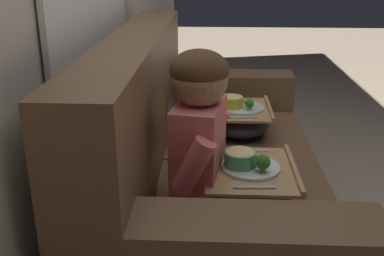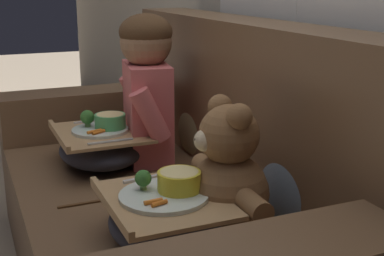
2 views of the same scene
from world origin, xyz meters
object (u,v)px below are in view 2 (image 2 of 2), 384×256
at_px(child_figure, 147,81).
at_px(lap_tray_teddy, 164,217).
at_px(throw_pillow_behind_child, 197,117).
at_px(lap_tray_child, 101,146).
at_px(throw_pillow_behind_teddy, 292,172).
at_px(teddy_bear, 226,177).
at_px(couch, 184,205).

distance_m(child_figure, lap_tray_teddy, 0.78).
height_order(throw_pillow_behind_child, lap_tray_child, throw_pillow_behind_child).
bearing_deg(lap_tray_child, child_figure, 89.97).
bearing_deg(child_figure, lap_tray_child, -90.03).
height_order(throw_pillow_behind_child, child_figure, child_figure).
xyz_separation_m(throw_pillow_behind_child, throw_pillow_behind_teddy, (0.72, 0.00, 0.00)).
bearing_deg(teddy_bear, child_figure, 179.64).
bearing_deg(lap_tray_child, couch, 29.75).
bearing_deg(throw_pillow_behind_teddy, lap_tray_teddy, -90.11).
xyz_separation_m(child_figure, lap_tray_teddy, (0.72, -0.19, -0.24)).
height_order(couch, teddy_bear, couch).
height_order(child_figure, lap_tray_teddy, child_figure).
bearing_deg(lap_tray_teddy, throw_pillow_behind_child, 150.05).
bearing_deg(throw_pillow_behind_teddy, teddy_bear, -90.05).
distance_m(throw_pillow_behind_teddy, lap_tray_teddy, 0.42).
relative_size(teddy_bear, lap_tray_child, 1.06).
bearing_deg(throw_pillow_behind_child, throw_pillow_behind_teddy, 0.00).
xyz_separation_m(teddy_bear, lap_tray_child, (-0.72, -0.19, -0.09)).
relative_size(couch, teddy_bear, 4.38).
distance_m(couch, throw_pillow_behind_child, 0.47).
xyz_separation_m(couch, lap_tray_teddy, (0.36, -0.20, 0.14)).
relative_size(throw_pillow_behind_child, lap_tray_teddy, 0.86).
xyz_separation_m(throw_pillow_behind_child, lap_tray_teddy, (0.72, -0.41, -0.07)).
bearing_deg(teddy_bear, throw_pillow_behind_teddy, 89.95).
bearing_deg(couch, lap_tray_child, -150.25).
bearing_deg(couch, child_figure, -178.34).
xyz_separation_m(throw_pillow_behind_teddy, child_figure, (-0.72, -0.22, 0.17)).
bearing_deg(throw_pillow_behind_child, couch, -30.15).
xyz_separation_m(couch, throw_pillow_behind_teddy, (0.36, 0.21, 0.22)).
bearing_deg(couch, lap_tray_teddy, -29.74).
xyz_separation_m(couch, child_figure, (-0.36, -0.01, 0.39)).
bearing_deg(couch, throw_pillow_behind_child, 149.85).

